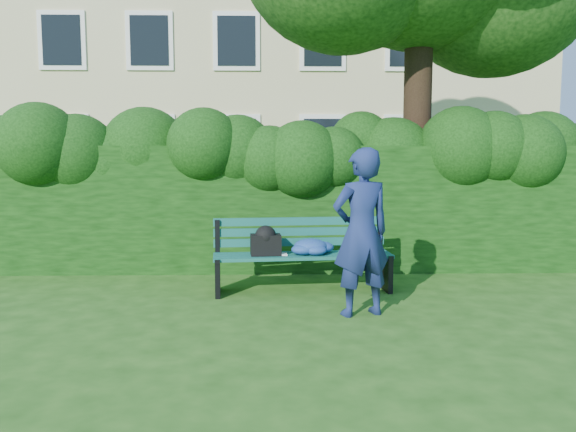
{
  "coord_description": "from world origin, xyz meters",
  "views": [
    {
      "loc": [
        -0.16,
        -6.04,
        1.69
      ],
      "look_at": [
        0.0,
        0.6,
        0.95
      ],
      "focal_mm": 35.0,
      "sensor_mm": 36.0,
      "label": 1
    }
  ],
  "objects": [
    {
      "name": "park_bench",
      "position": [
        0.13,
        0.75,
        0.5
      ],
      "size": [
        2.21,
        0.75,
        0.89
      ],
      "rotation": [
        0.0,
        0.0,
        0.09
      ],
      "color": "#115544",
      "rests_on": "ground"
    },
    {
      "name": "man_reading",
      "position": [
        0.74,
        -0.3,
        0.88
      ],
      "size": [
        0.74,
        0.6,
        1.75
      ],
      "primitive_type": "imported",
      "rotation": [
        0.0,
        0.0,
        3.46
      ],
      "color": "navy",
      "rests_on": "ground"
    },
    {
      "name": "apartment_building",
      "position": [
        -0.0,
        13.99,
        6.0
      ],
      "size": [
        16.0,
        8.08,
        12.0
      ],
      "color": "#C3B783",
      "rests_on": "ground"
    },
    {
      "name": "ground",
      "position": [
        0.0,
        0.0,
        0.0
      ],
      "size": [
        80.0,
        80.0,
        0.0
      ],
      "primitive_type": "plane",
      "color": "#1F4913",
      "rests_on": "ground"
    },
    {
      "name": "hedge",
      "position": [
        0.0,
        2.2,
        0.9
      ],
      "size": [
        10.0,
        1.0,
        1.8
      ],
      "color": "black",
      "rests_on": "ground"
    }
  ]
}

